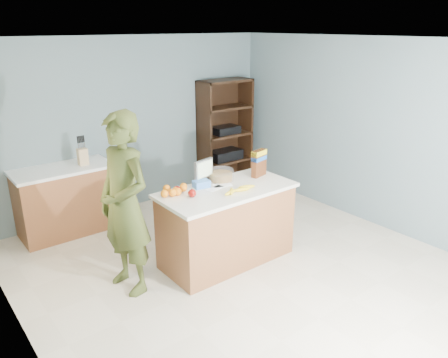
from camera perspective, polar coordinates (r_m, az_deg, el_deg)
floor at (r=5.07m, az=2.49°, el=-11.77°), size 4.50×5.00×0.02m
walls at (r=4.44m, az=2.80°, el=6.74°), size 4.52×5.02×2.51m
counter_peninsula at (r=5.08m, az=0.35°, el=-6.38°), size 1.56×0.76×0.90m
back_cabinet at (r=6.12m, az=-19.95°, el=-2.59°), size 1.24×0.62×0.90m
shelving_unit at (r=7.35m, az=-0.09°, el=5.63°), size 0.90×0.40×1.80m
person at (r=4.46m, az=-12.84°, el=-3.29°), size 0.55×0.75×1.88m
knife_block at (r=5.96m, az=-17.98°, el=2.86°), size 0.12×0.10×0.31m
envelopes at (r=4.93m, az=-0.69°, el=-1.01°), size 0.36×0.19×0.00m
bananas at (r=4.79m, az=1.80°, el=-1.43°), size 0.45×0.18×0.04m
apples at (r=4.69m, az=-5.19°, el=-1.65°), size 0.17×0.27×0.09m
oranges at (r=4.75m, az=-6.43°, el=-1.47°), size 0.36×0.24×0.08m
blue_carton at (r=4.91m, az=-2.96°, el=-0.65°), size 0.19×0.14×0.08m
salad_bowl at (r=5.13m, az=-0.39°, el=0.47°), size 0.30×0.30×0.13m
tv at (r=5.00m, az=-2.66°, el=1.18°), size 0.28×0.12×0.28m
cereal_box at (r=5.25m, az=4.60°, el=2.34°), size 0.23×0.13×0.32m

